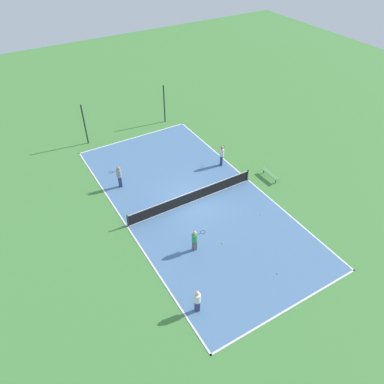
% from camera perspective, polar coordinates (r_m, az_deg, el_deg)
% --- Properties ---
extents(ground_plane, '(80.00, 80.00, 0.00)m').
position_cam_1_polar(ground_plane, '(27.21, 0.00, -1.47)').
color(ground_plane, '#47843D').
extents(court_surface, '(10.27, 20.83, 0.02)m').
position_cam_1_polar(court_surface, '(27.20, 0.00, -1.45)').
color(court_surface, '#4C729E').
rests_on(court_surface, ground_plane).
extents(tennis_net, '(10.07, 0.10, 0.97)m').
position_cam_1_polar(tennis_net, '(26.87, 0.00, -0.64)').
color(tennis_net, black).
rests_on(tennis_net, court_surface).
extents(bench, '(0.36, 1.77, 0.45)m').
position_cam_1_polar(bench, '(29.82, 11.80, 2.71)').
color(bench, '#4C8C4C').
rests_on(bench, ground_plane).
extents(player_far_white, '(0.89, 0.89, 1.80)m').
position_cam_1_polar(player_far_white, '(30.34, 4.56, 5.76)').
color(player_far_white, navy).
rests_on(player_far_white, court_surface).
extents(player_near_white, '(0.43, 0.43, 1.64)m').
position_cam_1_polar(player_near_white, '(20.41, 0.81, -16.13)').
color(player_near_white, navy).
rests_on(player_near_white, court_surface).
extents(player_baseline_gray, '(0.99, 0.67, 1.83)m').
position_cam_1_polar(player_baseline_gray, '(28.42, -11.05, 2.53)').
color(player_baseline_gray, navy).
rests_on(player_baseline_gray, court_surface).
extents(player_far_green, '(0.94, 0.37, 1.60)m').
position_cam_1_polar(player_far_green, '(23.18, 0.43, -7.23)').
color(player_far_green, '#4C4C51').
rests_on(player_far_green, court_surface).
extents(tennis_ball_far_baseline, '(0.07, 0.07, 0.07)m').
position_cam_1_polar(tennis_ball_far_baseline, '(23.16, 12.92, -11.97)').
color(tennis_ball_far_baseline, '#CCE033').
rests_on(tennis_ball_far_baseline, court_surface).
extents(tennis_ball_near_net, '(0.07, 0.07, 0.07)m').
position_cam_1_polar(tennis_ball_near_net, '(26.55, 10.48, -3.35)').
color(tennis_ball_near_net, '#CCE033').
rests_on(tennis_ball_near_net, court_surface).
extents(tennis_ball_right_alley, '(0.07, 0.07, 0.07)m').
position_cam_1_polar(tennis_ball_right_alley, '(24.27, 4.68, -7.73)').
color(tennis_ball_right_alley, '#CCE033').
rests_on(tennis_ball_right_alley, court_surface).
extents(fence_post_back_left, '(0.12, 0.12, 3.71)m').
position_cam_1_polar(fence_post_back_left, '(34.05, -16.05, 9.84)').
color(fence_post_back_left, black).
rests_on(fence_post_back_left, ground_plane).
extents(fence_post_back_right, '(0.12, 0.12, 3.71)m').
position_cam_1_polar(fence_post_back_right, '(36.36, -4.25, 13.23)').
color(fence_post_back_right, black).
rests_on(fence_post_back_right, ground_plane).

